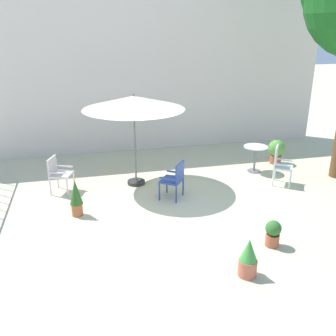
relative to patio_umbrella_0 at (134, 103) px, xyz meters
The scene contains 11 objects.
ground_plane 2.57m from the patio_umbrella_0, 72.69° to the right, with size 60.00×60.00×0.00m, color beige.
villa_facade 2.96m from the patio_umbrella_0, 80.88° to the left, with size 12.20×0.30×4.50m, color silver.
patio_umbrella_0 is the anchor object (origin of this frame).
cafe_table_0 3.61m from the patio_umbrella_0, ahead, with size 0.64×0.64×0.72m.
patio_chair_0 3.86m from the patio_umbrella_0, 13.55° to the right, with size 0.61×0.62×0.97m.
patio_chair_1 2.40m from the patio_umbrella_0, behind, with size 0.59×0.60×0.86m.
patio_chair_2 1.99m from the patio_umbrella_0, 55.75° to the right, with size 0.64×0.65×0.87m.
potted_plant_1 4.57m from the patio_umbrella_0, 74.59° to the right, with size 0.29×0.29×0.65m.
potted_plant_2 2.57m from the patio_umbrella_0, 136.39° to the right, with size 0.27×0.27×0.80m.
potted_plant_3 4.28m from the patio_umbrella_0, 60.42° to the right, with size 0.28×0.28×0.49m.
potted_plant_4 4.50m from the patio_umbrella_0, ahead, with size 0.47×0.47×0.69m.
Camera 1 is at (-1.70, -7.04, 3.65)m, focal length 39.60 mm.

